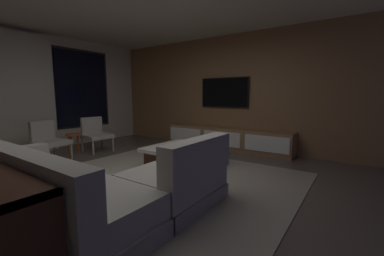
% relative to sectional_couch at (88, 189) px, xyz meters
% --- Properties ---
extents(floor, '(9.20, 9.20, 0.00)m').
position_rel_sectional_couch_xyz_m(floor, '(0.97, 0.17, -0.29)').
color(floor, '#564C44').
extents(back_wall_with_window, '(6.60, 0.30, 2.70)m').
position_rel_sectional_couch_xyz_m(back_wall_with_window, '(0.91, 3.78, 1.05)').
color(back_wall_with_window, beige).
rests_on(back_wall_with_window, floor).
extents(media_wall, '(0.12, 7.80, 2.70)m').
position_rel_sectional_couch_xyz_m(media_wall, '(4.03, 0.17, 1.06)').
color(media_wall, '#8E6642').
rests_on(media_wall, floor).
extents(area_rug, '(3.20, 3.80, 0.01)m').
position_rel_sectional_couch_xyz_m(area_rug, '(1.32, 0.07, -0.28)').
color(area_rug, gray).
rests_on(area_rug, floor).
extents(sectional_couch, '(1.98, 2.50, 0.82)m').
position_rel_sectional_couch_xyz_m(sectional_couch, '(0.00, 0.00, 0.00)').
color(sectional_couch, gray).
rests_on(sectional_couch, floor).
extents(coffee_table, '(1.16, 1.16, 0.36)m').
position_rel_sectional_couch_xyz_m(coffee_table, '(2.03, 0.25, -0.10)').
color(coffee_table, '#432418').
rests_on(coffee_table, floor).
extents(book_stack_on_coffee_table, '(0.30, 0.22, 0.08)m').
position_rel_sectional_couch_xyz_m(book_stack_on_coffee_table, '(1.85, 0.34, 0.12)').
color(book_stack_on_coffee_table, '#D0A894').
rests_on(book_stack_on_coffee_table, coffee_table).
extents(accent_chair_near_window, '(0.59, 0.61, 0.78)m').
position_rel_sectional_couch_xyz_m(accent_chair_near_window, '(1.85, 2.65, 0.14)').
color(accent_chair_near_window, '#B2ADA0').
rests_on(accent_chair_near_window, floor).
extents(accent_chair_by_curtain, '(0.64, 0.65, 0.78)m').
position_rel_sectional_couch_xyz_m(accent_chair_by_curtain, '(0.84, 2.69, 0.14)').
color(accent_chair_by_curtain, '#B2ADA0').
rests_on(accent_chair_by_curtain, floor).
extents(side_stool, '(0.32, 0.32, 0.46)m').
position_rel_sectional_couch_xyz_m(side_stool, '(1.37, 2.73, 0.08)').
color(side_stool, '#BF4C1E').
rests_on(side_stool, floor).
extents(media_console, '(0.46, 3.10, 0.52)m').
position_rel_sectional_couch_xyz_m(media_console, '(3.74, 0.22, -0.04)').
color(media_console, '#8E6642').
rests_on(media_console, floor).
extents(mounted_tv, '(0.05, 1.24, 0.71)m').
position_rel_sectional_couch_xyz_m(mounted_tv, '(3.92, 0.42, 1.06)').
color(mounted_tv, black).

